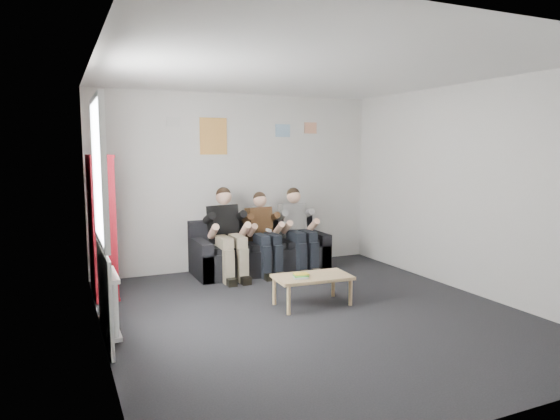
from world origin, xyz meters
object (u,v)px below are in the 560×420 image
object	(u,v)px
person_middle	(264,233)
coffee_table	(312,279)
person_left	(228,234)
sofa	(259,253)
person_right	(298,230)
bookshelf	(103,226)

from	to	relation	value
person_middle	coffee_table	bearing A→B (deg)	-96.47
coffee_table	person_left	bearing A→B (deg)	107.26
coffee_table	person_left	xyz separation A→B (m)	(-0.51, 1.64, 0.32)
sofa	person_right	world-z (taller)	person_right
bookshelf	person_middle	world-z (taller)	bookshelf
person_right	coffee_table	bearing A→B (deg)	-108.48
sofa	person_right	distance (m)	0.69
sofa	bookshelf	world-z (taller)	bookshelf
sofa	person_middle	size ratio (longest dim) A/B	1.66
sofa	person_middle	xyz separation A→B (m)	(-0.00, -0.19, 0.33)
sofa	bookshelf	bearing A→B (deg)	-171.20
coffee_table	person_right	world-z (taller)	person_right
bookshelf	coffee_table	size ratio (longest dim) A/B	1.98
bookshelf	coffee_table	bearing A→B (deg)	-35.45
coffee_table	person_middle	distance (m)	1.67
person_left	bookshelf	bearing A→B (deg)	176.97
person_middle	sofa	bearing A→B (deg)	85.47
sofa	person_left	world-z (taller)	person_left
person_middle	person_right	xyz separation A→B (m)	(0.57, -0.00, 0.02)
bookshelf	person_middle	size ratio (longest dim) A/B	1.47
bookshelf	person_left	size ratio (longest dim) A/B	1.37
person_right	sofa	bearing A→B (deg)	163.55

